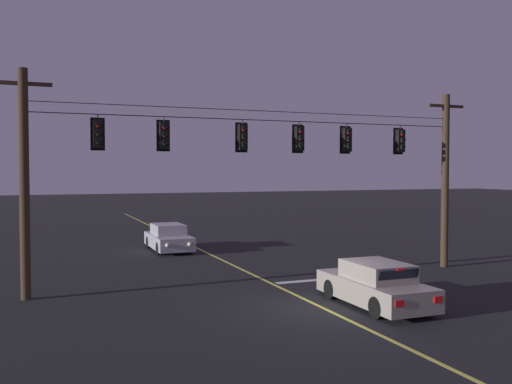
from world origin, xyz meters
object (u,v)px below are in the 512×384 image
Objects in this scene: traffic_light_right_inner at (299,138)px; traffic_light_rightmost at (347,140)px; car_waiting_near_lane at (375,285)px; car_oncoming_lead at (169,238)px; traffic_light_far_right at (400,141)px; traffic_light_centre at (243,137)px; traffic_light_leftmost at (98,134)px; traffic_light_left_inner at (164,135)px.

traffic_light_right_inner is 2.13m from traffic_light_rightmost.
car_oncoming_lead is at bearing 102.82° from car_waiting_near_lane.
traffic_light_far_right reaches higher than car_waiting_near_lane.
traffic_light_rightmost is (4.47, 0.00, 0.00)m from traffic_light_centre.
traffic_light_leftmost is 1.00× the size of traffic_light_centre.
traffic_light_left_inner and traffic_light_right_inner have the same top height.
traffic_light_rightmost is at bearing 0.00° from traffic_light_right_inner.
car_waiting_near_lane is at bearing -41.75° from traffic_light_left_inner.
traffic_light_left_inner is 5.31m from traffic_light_right_inner.
traffic_light_rightmost is at bearing 0.00° from traffic_light_left_inner.
traffic_light_left_inner is 0.28× the size of car_waiting_near_lane.
traffic_light_left_inner is 10.82m from car_oncoming_lead.
traffic_light_centre is (2.96, 0.00, 0.00)m from traffic_light_left_inner.
traffic_light_leftmost is 0.28× the size of car_oncoming_lead.
traffic_light_leftmost is 7.56m from traffic_light_right_inner.
traffic_light_rightmost is (7.43, 0.00, 0.00)m from traffic_light_left_inner.
traffic_light_right_inner is at bearing 0.00° from traffic_light_centre.
traffic_light_centre is at bearing 0.00° from traffic_light_leftmost.
traffic_light_rightmost is at bearing -61.23° from car_oncoming_lead.
traffic_light_rightmost is 7.15m from car_waiting_near_lane.
traffic_light_centre and traffic_light_right_inner have the same top height.
traffic_light_leftmost is 5.22m from traffic_light_centre.
traffic_light_centre is (5.22, 0.00, 0.00)m from traffic_light_leftmost.
traffic_light_left_inner reaches higher than car_waiting_near_lane.
traffic_light_far_right reaches higher than car_oncoming_lead.
traffic_light_leftmost and traffic_light_far_right have the same top height.
traffic_light_right_inner and traffic_light_rightmost have the same top height.
traffic_light_rightmost is at bearing 68.84° from car_waiting_near_lane.
traffic_light_far_right is (12.26, 0.00, 0.00)m from traffic_light_leftmost.
traffic_light_far_right is (2.57, 0.00, 0.00)m from traffic_light_rightmost.
traffic_light_far_right is at bearing 47.74° from car_waiting_near_lane.
traffic_light_leftmost is 1.00× the size of traffic_light_left_inner.
traffic_light_centre is 0.28× the size of car_waiting_near_lane.
car_waiting_near_lane is (5.53, -4.93, -4.82)m from traffic_light_left_inner.
traffic_light_rightmost is (9.69, 0.00, 0.00)m from traffic_light_leftmost.
traffic_light_left_inner is 10.01m from traffic_light_far_right.
traffic_light_left_inner and traffic_light_far_right have the same top height.
traffic_light_right_inner reaches higher than car_waiting_near_lane.
traffic_light_right_inner is 0.28× the size of car_waiting_near_lane.
traffic_light_far_right is (7.05, 0.00, 0.00)m from traffic_light_centre.
traffic_light_leftmost and traffic_light_rightmost have the same top height.
traffic_light_centre is 1.00× the size of traffic_light_rightmost.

